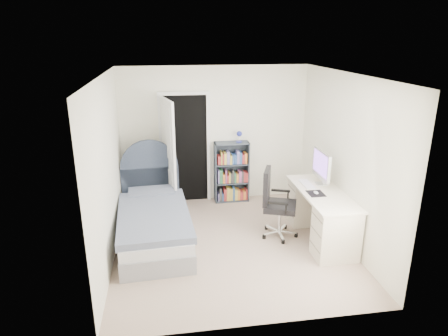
{
  "coord_description": "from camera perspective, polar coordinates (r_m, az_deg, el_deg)",
  "views": [
    {
      "loc": [
        -0.92,
        -5.27,
        3.0
      ],
      "look_at": [
        -0.07,
        0.22,
        1.14
      ],
      "focal_mm": 32.0,
      "sensor_mm": 36.0,
      "label": 1
    }
  ],
  "objects": [
    {
      "name": "floor_lamp",
      "position": [
        7.24,
        -8.05,
        -1.37
      ],
      "size": [
        0.2,
        0.2,
        1.38
      ],
      "color": "silver",
      "rests_on": "ground"
    },
    {
      "name": "office_chair",
      "position": [
        6.18,
        7.26,
        -4.54
      ],
      "size": [
        0.62,
        0.62,
        1.08
      ],
      "color": "silver",
      "rests_on": "ground"
    },
    {
      "name": "nightstand",
      "position": [
        7.32,
        -9.22,
        -2.45
      ],
      "size": [
        0.43,
        0.43,
        0.63
      ],
      "color": "tan",
      "rests_on": "ground"
    },
    {
      "name": "door",
      "position": [
        7.07,
        -7.08,
        2.23
      ],
      "size": [
        0.92,
        0.81,
        2.06
      ],
      "color": "black",
      "rests_on": "ground"
    },
    {
      "name": "desk",
      "position": [
        6.28,
        13.66,
        -6.25
      ],
      "size": [
        0.64,
        1.59,
        1.31
      ],
      "color": "#F1E4C9",
      "rests_on": "ground"
    },
    {
      "name": "room_shell",
      "position": [
        5.63,
        1.05,
        0.4
      ],
      "size": [
        3.5,
        3.7,
        2.6
      ],
      "color": "tan",
      "rests_on": "ground"
    },
    {
      "name": "bookcase",
      "position": [
        7.46,
        1.11,
        -0.89
      ],
      "size": [
        0.64,
        0.27,
        1.35
      ],
      "color": "#3C4753",
      "rests_on": "ground"
    },
    {
      "name": "bed",
      "position": [
        6.26,
        -10.01,
        -7.35
      ],
      "size": [
        1.13,
        2.21,
        1.33
      ],
      "color": "gray",
      "rests_on": "ground"
    }
  ]
}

